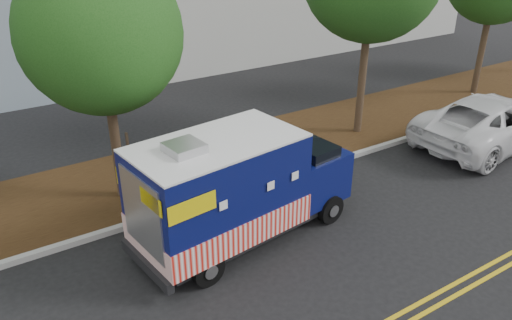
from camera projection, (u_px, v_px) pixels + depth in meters
ground at (198, 239)px, 12.23m from camera, size 120.00×120.00×0.00m
curb at (174, 211)px, 13.25m from camera, size 120.00×0.18×0.15m
mulch_strip at (145, 179)px, 14.84m from camera, size 120.00×4.00×0.15m
tree_b at (101, 33)px, 11.92m from camera, size 3.97×3.97×6.59m
sign_post at (132, 176)px, 12.63m from camera, size 0.06×0.06×2.40m
food_truck at (236, 191)px, 11.68m from camera, size 5.80×2.75×2.95m
white_car at (491, 121)px, 16.97m from camera, size 6.22×3.17×1.68m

